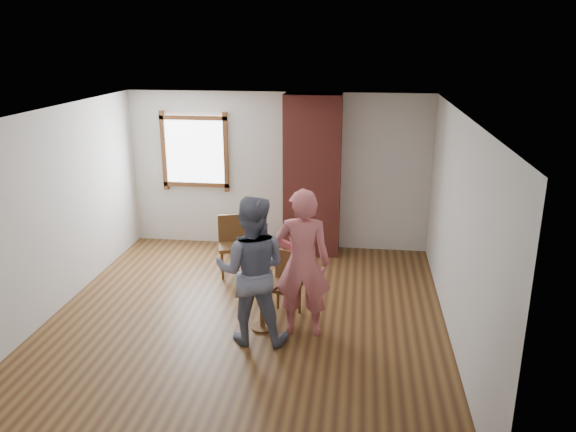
% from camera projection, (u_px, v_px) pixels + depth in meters
% --- Properties ---
extents(ground, '(5.50, 5.50, 0.00)m').
position_uv_depth(ground, '(246.00, 320.00, 7.12)').
color(ground, brown).
rests_on(ground, ground).
extents(room_shell, '(5.04, 5.52, 2.62)m').
position_uv_depth(room_shell, '(248.00, 170.00, 7.16)').
color(room_shell, silver).
rests_on(room_shell, ground).
extents(brick_chimney, '(0.90, 0.50, 2.60)m').
position_uv_depth(brick_chimney, '(312.00, 176.00, 9.02)').
color(brick_chimney, '#953D35').
rests_on(brick_chimney, ground).
extents(stoneware_crock, '(0.36, 0.36, 0.46)m').
position_uv_depth(stoneware_crock, '(231.00, 237.00, 9.42)').
color(stoneware_crock, tan).
rests_on(stoneware_crock, ground).
extents(dark_pot, '(0.19, 0.19, 0.14)m').
position_uv_depth(dark_pot, '(250.00, 250.00, 9.28)').
color(dark_pot, black).
rests_on(dark_pot, ground).
extents(dining_chair_left, '(0.51, 0.51, 0.89)m').
position_uv_depth(dining_chair_left, '(233.00, 242.00, 8.42)').
color(dining_chair_left, brown).
rests_on(dining_chair_left, ground).
extents(dining_chair_right, '(0.50, 0.50, 0.84)m').
position_uv_depth(dining_chair_right, '(286.00, 280.00, 7.14)').
color(dining_chair_right, brown).
rests_on(dining_chair_right, ground).
extents(side_table, '(0.40, 0.40, 0.60)m').
position_uv_depth(side_table, '(262.00, 299.00, 6.79)').
color(side_table, brown).
rests_on(side_table, ground).
extents(cake_plate, '(0.18, 0.18, 0.01)m').
position_uv_depth(cake_plate, '(262.00, 284.00, 6.73)').
color(cake_plate, white).
rests_on(cake_plate, side_table).
extents(cake_slice, '(0.08, 0.07, 0.06)m').
position_uv_depth(cake_slice, '(263.00, 281.00, 6.72)').
color(cake_slice, silver).
rests_on(cake_slice, cake_plate).
extents(man, '(0.88, 0.70, 1.76)m').
position_uv_depth(man, '(252.00, 270.00, 6.41)').
color(man, '#151D3B').
rests_on(man, ground).
extents(person_pink, '(0.68, 0.47, 1.81)m').
position_uv_depth(person_pink, '(302.00, 263.00, 6.55)').
color(person_pink, '#D0686C').
rests_on(person_pink, ground).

